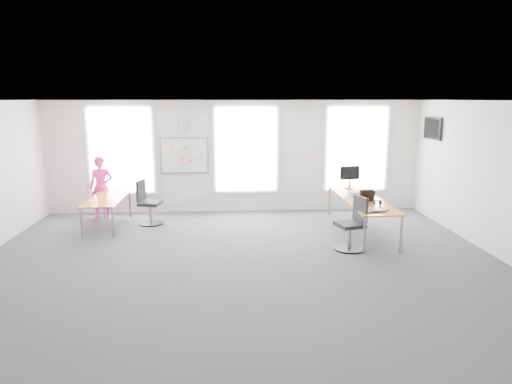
{
  "coord_description": "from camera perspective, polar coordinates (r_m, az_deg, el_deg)",
  "views": [
    {
      "loc": [
        -0.22,
        -8.21,
        3.03
      ],
      "look_at": [
        0.39,
        1.2,
        1.1
      ],
      "focal_mm": 32.0,
      "sensor_mm": 36.0,
      "label": 1
    }
  ],
  "objects": [
    {
      "name": "floor",
      "position": [
        8.75,
        -2.05,
        -8.7
      ],
      "size": [
        10.0,
        10.0,
        0.0
      ],
      "primitive_type": "plane",
      "color": "#28282D",
      "rests_on": "ground"
    },
    {
      "name": "ceiling",
      "position": [
        8.21,
        -2.2,
        11.35
      ],
      "size": [
        10.0,
        10.0,
        0.0
      ],
      "primitive_type": "plane",
      "rotation": [
        3.14,
        0.0,
        0.0
      ],
      "color": "white",
      "rests_on": "ground"
    },
    {
      "name": "wall_back",
      "position": [
        12.3,
        -2.65,
        4.42
      ],
      "size": [
        10.0,
        0.0,
        10.0
      ],
      "primitive_type": "plane",
      "rotation": [
        1.57,
        0.0,
        0.0
      ],
      "color": "silver",
      "rests_on": "ground"
    },
    {
      "name": "wall_front",
      "position": [
        4.48,
        -0.67,
        -8.41
      ],
      "size": [
        10.0,
        0.0,
        10.0
      ],
      "primitive_type": "plane",
      "rotation": [
        -1.57,
        0.0,
        0.0
      ],
      "color": "silver",
      "rests_on": "ground"
    },
    {
      "name": "wall_right",
      "position": [
        9.85,
        28.39,
        1.23
      ],
      "size": [
        0.0,
        10.0,
        10.0
      ],
      "primitive_type": "plane",
      "rotation": [
        1.57,
        0.0,
        -1.57
      ],
      "color": "silver",
      "rests_on": "ground"
    },
    {
      "name": "window_left",
      "position": [
        12.56,
        -16.52,
        5.02
      ],
      "size": [
        1.6,
        0.06,
        2.2
      ],
      "primitive_type": "cube",
      "color": "white",
      "rests_on": "wall_back"
    },
    {
      "name": "window_mid",
      "position": [
        12.26,
        -1.25,
        5.34
      ],
      "size": [
        1.6,
        0.06,
        2.2
      ],
      "primitive_type": "cube",
      "color": "white",
      "rests_on": "wall_back"
    },
    {
      "name": "window_right",
      "position": [
        12.75,
        12.42,
        5.31
      ],
      "size": [
        1.6,
        0.06,
        2.2
      ],
      "primitive_type": "cube",
      "color": "white",
      "rests_on": "wall_back"
    },
    {
      "name": "desk_right",
      "position": [
        10.79,
        12.99,
        -0.99
      ],
      "size": [
        0.87,
        3.25,
        0.79
      ],
      "color": "orange",
      "rests_on": "ground"
    },
    {
      "name": "desk_left",
      "position": [
        11.44,
        -18.12,
        -0.96
      ],
      "size": [
        0.79,
        1.98,
        0.72
      ],
      "color": "orange",
      "rests_on": "ground"
    },
    {
      "name": "chair_right",
      "position": [
        9.49,
        11.98,
        -4.26
      ],
      "size": [
        0.62,
        0.62,
        1.1
      ],
      "rotation": [
        0.0,
        0.0,
        -1.29
      ],
      "color": "black",
      "rests_on": "ground"
    },
    {
      "name": "chair_left",
      "position": [
        11.47,
        -13.37,
        -1.6
      ],
      "size": [
        0.59,
        0.59,
        1.09
      ],
      "rotation": [
        0.0,
        0.0,
        1.35
      ],
      "color": "black",
      "rests_on": "ground"
    },
    {
      "name": "person",
      "position": [
        12.32,
        -18.77,
        0.54
      ],
      "size": [
        0.61,
        0.43,
        1.61
      ],
      "primitive_type": "imported",
      "rotation": [
        0.0,
        0.0,
        0.08
      ],
      "color": "#E4238B",
      "rests_on": "ground"
    },
    {
      "name": "whiteboard",
      "position": [
        12.32,
        -8.96,
        4.53
      ],
      "size": [
        1.2,
        0.03,
        0.9
      ],
      "primitive_type": "cube",
      "color": "silver",
      "rests_on": "wall_back"
    },
    {
      "name": "wall_clock",
      "position": [
        12.25,
        -9.07,
        8.25
      ],
      "size": [
        0.3,
        0.04,
        0.3
      ],
      "primitive_type": "cylinder",
      "rotation": [
        1.57,
        0.0,
        0.0
      ],
      "color": "gray",
      "rests_on": "wall_back"
    },
    {
      "name": "tv",
      "position": [
        12.36,
        21.22,
        7.41
      ],
      "size": [
        0.06,
        0.9,
        0.55
      ],
      "primitive_type": "cube",
      "color": "black",
      "rests_on": "wall_right"
    },
    {
      "name": "keyboard",
      "position": [
        9.5,
        14.64,
        -2.38
      ],
      "size": [
        0.47,
        0.29,
        0.02
      ],
      "primitive_type": "cube",
      "rotation": [
        0.0,
        0.0,
        0.31
      ],
      "color": "black",
      "rests_on": "desk_right"
    },
    {
      "name": "mouse",
      "position": [
        9.67,
        16.1,
        -2.17
      ],
      "size": [
        0.08,
        0.11,
        0.04
      ],
      "primitive_type": "ellipsoid",
      "rotation": [
        0.0,
        0.0,
        0.19
      ],
      "color": "black",
      "rests_on": "desk_right"
    },
    {
      "name": "lens_cap",
      "position": [
        9.91,
        15.44,
        -1.89
      ],
      "size": [
        0.08,
        0.08,
        0.01
      ],
      "primitive_type": "cylinder",
      "rotation": [
        0.0,
        0.0,
        -0.3
      ],
      "color": "black",
      "rests_on": "desk_right"
    },
    {
      "name": "headphones",
      "position": [
        10.17,
        14.88,
        -1.27
      ],
      "size": [
        0.18,
        0.09,
        0.1
      ],
      "rotation": [
        0.0,
        0.0,
        0.31
      ],
      "color": "black",
      "rests_on": "desk_right"
    },
    {
      "name": "laptop_sleeve",
      "position": [
        10.41,
        13.73,
        -0.46
      ],
      "size": [
        0.32,
        0.18,
        0.26
      ],
      "rotation": [
        0.0,
        0.0,
        0.05
      ],
      "color": "black",
      "rests_on": "desk_right"
    },
    {
      "name": "paper_stack",
      "position": [
        10.88,
        12.38,
        -0.24
      ],
      "size": [
        0.37,
        0.28,
        0.12
      ],
      "primitive_type": "cube",
      "rotation": [
        0.0,
        0.0,
        0.05
      ],
      "color": "beige",
      "rests_on": "desk_right"
    },
    {
      "name": "monitor",
      "position": [
        11.76,
        11.64,
        2.09
      ],
      "size": [
        0.52,
        0.21,
        0.58
      ],
      "rotation": [
        0.0,
        0.0,
        0.2
      ],
      "color": "black",
      "rests_on": "desk_right"
    }
  ]
}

